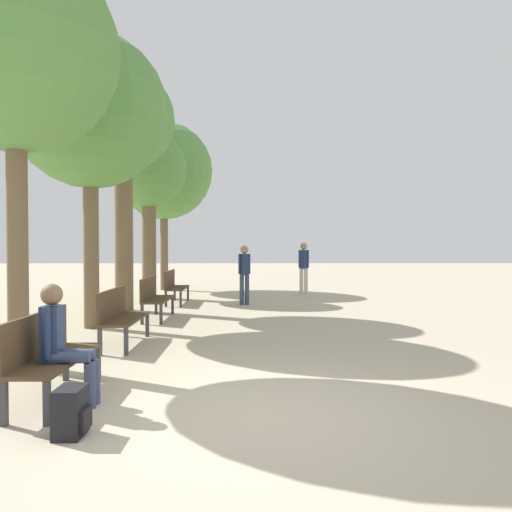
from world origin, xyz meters
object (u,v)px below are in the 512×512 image
tree_row_1 (90,112)px  tree_row_2 (123,124)px  tree_row_4 (164,171)px  person_seated (63,341)px  tree_row_0 (15,51)px  tree_row_3 (149,173)px  bench_row_1 (120,313)px  backpack (71,412)px  bench_row_0 (48,350)px  bench_row_3 (174,285)px  bench_row_2 (154,295)px  pedestrian_near (244,271)px  pedestrian_mid (304,265)px

tree_row_1 → tree_row_2: tree_row_2 is taller
tree_row_4 → person_seated: 14.11m
tree_row_0 → tree_row_1: (0.00, 3.22, 0.01)m
tree_row_1 → tree_row_0: bearing=-90.0°
tree_row_1 → tree_row_4: bearing=90.0°
tree_row_0 → tree_row_4: 11.79m
tree_row_3 → person_seated: bearing=-83.2°
bench_row_1 → tree_row_2: bearing=103.3°
tree_row_4 → backpack: size_ratio=14.44×
bench_row_0 → bench_row_1: bearing=90.0°
bench_row_0 → bench_row_3: same height
bench_row_1 → bench_row_2: bearing=90.0°
tree_row_1 → pedestrian_near: size_ratio=3.58×
tree_row_1 → pedestrian_mid: (5.08, 6.75, -3.40)m
tree_row_0 → backpack: size_ratio=13.43×
tree_row_0 → tree_row_4: tree_row_4 is taller
bench_row_3 → person_seated: size_ratio=1.28×
bench_row_3 → pedestrian_mid: bearing=32.4°
tree_row_3 → pedestrian_near: size_ratio=3.18×
tree_row_0 → bench_row_2: bearing=76.8°
tree_row_4 → tree_row_2: bearing=-90.0°
tree_row_0 → pedestrian_near: 8.43m
bench_row_1 → tree_row_2: (-1.04, 4.41, 4.24)m
tree_row_4 → backpack: tree_row_4 is taller
bench_row_0 → tree_row_4: tree_row_4 is taller
bench_row_2 → tree_row_2: 4.59m
bench_row_2 → person_seated: 6.18m
person_seated → pedestrian_mid: size_ratio=0.74×
bench_row_2 → tree_row_4: tree_row_4 is taller
tree_row_1 → tree_row_4: tree_row_4 is taller
bench_row_1 → tree_row_2: 6.21m
bench_row_0 → person_seated: bearing=-39.7°
bench_row_1 → backpack: bearing=-81.2°
tree_row_0 → tree_row_1: 3.22m
tree_row_4 → pedestrian_near: bearing=-56.9°
bench_row_3 → tree_row_2: bearing=-123.8°
tree_row_3 → pedestrian_near: bearing=-32.5°
person_seated → pedestrian_mid: pedestrian_mid is taller
bench_row_2 → backpack: bench_row_2 is taller
person_seated → bench_row_0: bearing=140.3°
tree_row_1 → tree_row_2: size_ratio=0.96×
tree_row_1 → pedestrian_near: bearing=51.1°
tree_row_3 → person_seated: 11.34m
tree_row_2 → tree_row_4: size_ratio=0.99×
backpack → pedestrian_near: size_ratio=0.26×
tree_row_3 → tree_row_0: bearing=-90.0°
tree_row_0 → tree_row_3: (0.00, 9.02, -0.39)m
tree_row_3 → pedestrian_mid: tree_row_3 is taller
tree_row_1 → person_seated: 6.34m
tree_row_2 → tree_row_0: bearing=-90.0°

